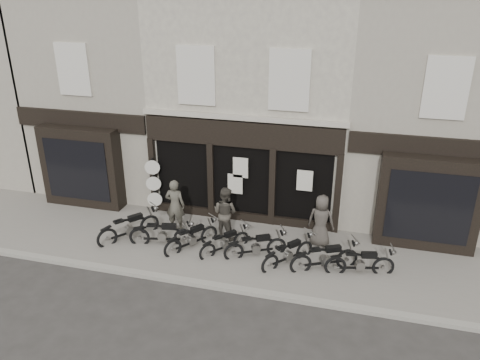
% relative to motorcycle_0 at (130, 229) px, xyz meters
% --- Properties ---
extents(ground_plane, '(90.00, 90.00, 0.00)m').
position_rel_motorcycle_0_xyz_m(ground_plane, '(3.41, -0.63, -0.44)').
color(ground_plane, '#2D2B28').
rests_on(ground_plane, ground).
extents(pavement, '(30.00, 4.20, 0.12)m').
position_rel_motorcycle_0_xyz_m(pavement, '(3.41, 0.27, -0.38)').
color(pavement, slate).
rests_on(pavement, ground_plane).
extents(kerb, '(30.00, 0.25, 0.13)m').
position_rel_motorcycle_0_xyz_m(kerb, '(3.41, -1.88, -0.38)').
color(kerb, gray).
rests_on(kerb, ground_plane).
extents(central_building, '(7.30, 6.22, 8.34)m').
position_rel_motorcycle_0_xyz_m(central_building, '(3.41, 5.32, 3.64)').
color(central_building, '#BAB5A0').
rests_on(central_building, ground).
extents(neighbour_left, '(5.60, 6.73, 8.34)m').
position_rel_motorcycle_0_xyz_m(neighbour_left, '(-2.94, 5.27, 3.60)').
color(neighbour_left, gray).
rests_on(neighbour_left, ground).
extents(neighbour_right, '(5.60, 6.73, 8.34)m').
position_rel_motorcycle_0_xyz_m(neighbour_right, '(9.76, 5.27, 3.60)').
color(neighbour_right, gray).
rests_on(neighbour_right, ground).
extents(motorcycle_0, '(1.65, 1.97, 1.11)m').
position_rel_motorcycle_0_xyz_m(motorcycle_0, '(0.00, 0.00, 0.00)').
color(motorcycle_0, black).
rests_on(motorcycle_0, ground).
extents(motorcycle_1, '(2.20, 0.82, 1.07)m').
position_rel_motorcycle_0_xyz_m(motorcycle_1, '(1.28, -0.10, -0.02)').
color(motorcycle_1, black).
rests_on(motorcycle_1, ground).
extents(motorcycle_2, '(1.46, 1.82, 1.01)m').
position_rel_motorcycle_0_xyz_m(motorcycle_2, '(2.31, -0.06, -0.04)').
color(motorcycle_2, black).
rests_on(motorcycle_2, ground).
extents(motorcycle_3, '(1.42, 1.62, 0.93)m').
position_rel_motorcycle_0_xyz_m(motorcycle_3, '(3.45, 0.00, -0.07)').
color(motorcycle_3, black).
rests_on(motorcycle_3, ground).
extents(motorcycle_4, '(1.92, 1.24, 1.01)m').
position_rel_motorcycle_0_xyz_m(motorcycle_4, '(4.51, -0.01, -0.04)').
color(motorcycle_4, black).
rests_on(motorcycle_4, ground).
extents(motorcycle_5, '(1.53, 1.72, 0.99)m').
position_rel_motorcycle_0_xyz_m(motorcycle_5, '(5.58, -0.17, -0.05)').
color(motorcycle_5, black).
rests_on(motorcycle_5, ground).
extents(motorcycle_6, '(2.05, 1.26, 1.06)m').
position_rel_motorcycle_0_xyz_m(motorcycle_6, '(6.73, -0.19, -0.02)').
color(motorcycle_6, black).
rests_on(motorcycle_6, ground).
extents(motorcycle_7, '(2.10, 0.81, 1.02)m').
position_rel_motorcycle_0_xyz_m(motorcycle_7, '(7.80, -0.17, -0.04)').
color(motorcycle_7, black).
rests_on(motorcycle_7, ground).
extents(man_left, '(0.72, 0.49, 1.92)m').
position_rel_motorcycle_0_xyz_m(man_left, '(1.34, 0.96, 0.64)').
color(man_left, '#4B483E').
rests_on(man_left, pavement).
extents(man_centre, '(1.08, 0.94, 1.87)m').
position_rel_motorcycle_0_xyz_m(man_centre, '(3.20, 0.90, 0.61)').
color(man_centre, '#3E3A32').
rests_on(man_centre, pavement).
extents(man_right, '(0.95, 0.68, 1.81)m').
position_rel_motorcycle_0_xyz_m(man_right, '(6.43, 1.22, 0.58)').
color(man_right, '#403B35').
rests_on(man_right, pavement).
extents(advert_sign_post, '(0.55, 0.36, 2.33)m').
position_rel_motorcycle_0_xyz_m(advert_sign_post, '(0.05, 2.06, 0.69)').
color(advert_sign_post, black).
rests_on(advert_sign_post, ground).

